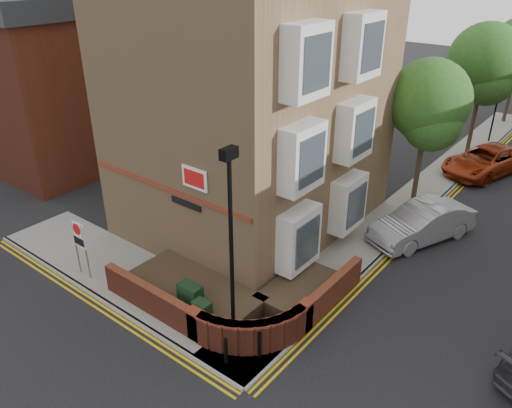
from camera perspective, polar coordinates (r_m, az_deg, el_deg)
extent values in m
plane|color=black|center=(16.17, -9.90, -15.43)|extent=(120.00, 120.00, 0.00)
cube|color=gray|center=(19.05, -13.80, -8.26)|extent=(13.00, 3.00, 0.12)
cube|color=gray|center=(26.92, 19.11, 1.84)|extent=(2.00, 32.00, 0.12)
cube|color=gray|center=(18.39, -17.45, -10.24)|extent=(13.00, 0.15, 0.12)
cube|color=gray|center=(26.66, 21.09, 1.25)|extent=(0.15, 32.00, 0.12)
cube|color=gold|center=(18.32, -18.07, -10.71)|extent=(13.00, 0.28, 0.01)
cube|color=gold|center=(26.62, 21.57, 1.00)|extent=(0.28, 32.00, 0.01)
cube|color=#A07B55|center=(20.55, -0.22, 12.33)|extent=(8.00, 10.00, 11.00)
cube|color=maroon|center=(17.89, -10.29, 1.77)|extent=(7.80, 0.06, 0.15)
cube|color=white|center=(16.54, -7.04, 2.92)|extent=(1.10, 0.05, 0.75)
cube|color=black|center=(17.34, -8.01, 0.01)|extent=(1.40, 0.04, 0.22)
cylinder|color=black|center=(14.00, -2.81, -6.32)|extent=(0.12, 0.12, 6.00)
cylinder|color=black|center=(15.57, -2.59, -14.35)|extent=(0.20, 0.20, 0.80)
cube|color=black|center=(12.56, -3.13, 5.80)|extent=(0.25, 0.50, 0.30)
cube|color=black|center=(16.54, -7.47, -10.85)|extent=(0.80, 0.45, 1.20)
cube|color=black|center=(15.95, -6.15, -12.64)|extent=(0.55, 0.40, 1.10)
cylinder|color=black|center=(14.90, -3.46, -16.41)|extent=(0.11, 0.11, 0.90)
cylinder|color=black|center=(15.07, 0.41, -15.77)|extent=(0.11, 0.11, 0.90)
cylinder|color=slate|center=(19.29, -19.86, -4.61)|extent=(0.06, 0.06, 2.20)
cylinder|color=slate|center=(18.84, -18.85, -5.24)|extent=(0.06, 0.06, 2.20)
cube|color=white|center=(18.77, -19.63, -3.36)|extent=(0.72, 0.04, 1.00)
cylinder|color=red|center=(18.64, -19.82, -2.73)|extent=(0.44, 0.02, 0.44)
cube|color=maroon|center=(29.71, -19.08, 12.25)|extent=(6.00, 10.00, 8.00)
cube|color=#292D31|center=(29.02, -20.49, 20.83)|extent=(6.40, 10.40, 1.00)
cylinder|color=#382B1E|center=(24.28, 18.23, 5.29)|extent=(0.24, 0.24, 4.55)
sphere|color=#27551C|center=(23.51, 19.15, 11.18)|extent=(3.64, 3.64, 3.64)
sphere|color=#27551C|center=(23.34, 19.49, 8.84)|extent=(2.60, 2.60, 2.60)
sphere|color=#27551C|center=(24.09, 18.66, 10.47)|extent=(2.86, 2.86, 2.86)
cylinder|color=#382B1E|center=(31.54, 23.76, 9.66)|extent=(0.24, 0.24, 5.04)
sphere|color=#27551C|center=(30.92, 24.76, 14.73)|extent=(4.03, 4.03, 4.03)
sphere|color=#27551C|center=(30.72, 24.99, 12.81)|extent=(2.88, 2.88, 2.88)
sphere|color=#27551C|center=(31.46, 24.25, 14.05)|extent=(3.17, 3.17, 3.17)
cylinder|color=#382B1E|center=(39.17, 27.13, 11.79)|extent=(0.24, 0.24, 4.76)
cylinder|color=black|center=(34.51, 25.55, 9.04)|extent=(0.10, 0.10, 3.20)
imported|color=black|center=(34.02, 26.25, 12.38)|extent=(0.20, 0.16, 1.00)
imported|color=#97989E|center=(21.71, 18.46, -2.07)|extent=(3.34, 4.98, 1.55)
imported|color=#9D2F11|center=(29.64, 24.74, 4.53)|extent=(3.98, 5.80, 1.47)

